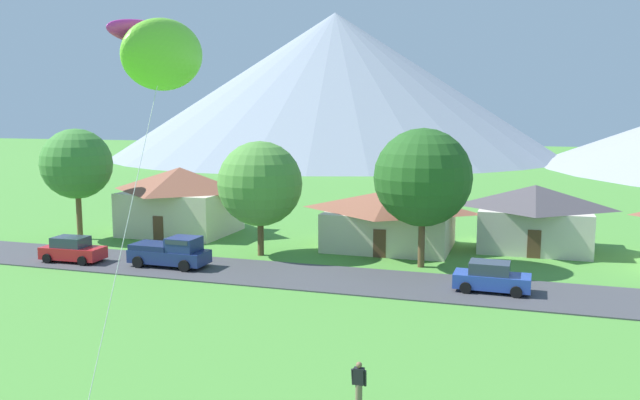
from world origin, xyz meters
TOP-DOWN VIEW (x-y plane):
  - road_strip at (0.00, 30.34)m, footprint 160.00×6.17m
  - mountain_west_ridge at (-33.78, 141.06)m, footprint 103.26×103.26m
  - house_leftmost at (0.04, 40.48)m, footprint 9.74×7.43m
  - house_right_center at (10.33, 43.31)m, footprint 8.43×6.90m
  - house_rightmost at (-17.88, 41.06)m, footprint 9.11×7.68m
  - tree_near_left at (-8.17, 35.23)m, footprint 5.97×5.97m
  - tree_left_of_center at (3.24, 35.17)m, footprint 6.37×6.37m
  - tree_center at (-24.33, 36.32)m, footprint 5.56×5.56m
  - parked_car_red_west_end at (-19.44, 29.29)m, footprint 4.27×2.22m
  - parked_car_blue_mid_west at (7.95, 30.29)m, footprint 4.23×2.15m
  - pickup_truck_navy_west_side at (-12.31, 30.04)m, footprint 5.23×2.37m
  - kite_flyer_with_kite at (-1.38, 11.67)m, footprint 2.07×7.46m
  - watcher_person at (4.39, 14.08)m, footprint 0.56×0.24m

SIDE VIEW (x-z plane):
  - road_strip at x=0.00m, z-range 0.00..0.08m
  - parked_car_red_west_end at x=-19.44m, z-range 0.03..1.71m
  - parked_car_blue_mid_west at x=7.95m, z-range 0.03..1.71m
  - watcher_person at x=4.39m, z-range 0.04..1.71m
  - pickup_truck_navy_west_side at x=-12.31m, z-range 0.06..2.06m
  - house_leftmost at x=0.04m, z-range 0.08..4.46m
  - house_right_center at x=10.33m, z-range 0.09..4.89m
  - house_rightmost at x=-17.88m, z-range 0.10..5.66m
  - tree_near_left at x=-8.17m, z-range 1.06..9.18m
  - tree_left_of_center at x=3.24m, z-range 1.36..10.47m
  - tree_center at x=-24.33m, z-range 1.62..10.46m
  - kite_flyer_with_kite at x=-1.38m, z-range 5.26..18.30m
  - mountain_west_ridge at x=-33.78m, z-range 0.00..33.12m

